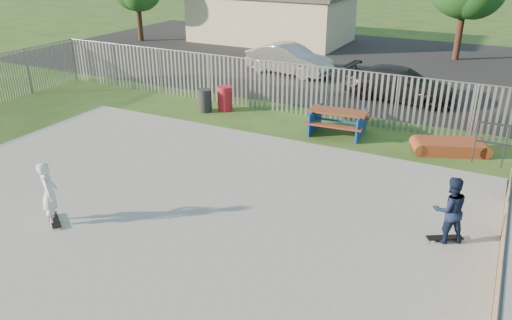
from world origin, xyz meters
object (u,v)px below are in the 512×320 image
at_px(car_dark, 400,84).
at_px(skater_white, 49,193).
at_px(funbox, 450,147).
at_px(skater_navy, 450,210).
at_px(picnic_table, 338,122).
at_px(car_silver, 289,59).
at_px(trash_bin_grey, 205,100).
at_px(trash_bin_red, 225,98).

height_order(car_dark, skater_white, skater_white).
xyz_separation_m(funbox, skater_navy, (0.65, -5.75, 0.72)).
xyz_separation_m(picnic_table, funbox, (3.81, -0.04, -0.23)).
xyz_separation_m(car_silver, skater_white, (1.10, -16.36, 0.15)).
relative_size(trash_bin_grey, car_silver, 0.20).
distance_m(funbox, car_silver, 11.40).
bearing_deg(funbox, skater_white, -151.90).
bearing_deg(car_dark, car_silver, 75.59).
bearing_deg(car_silver, skater_white, -166.53).
height_order(funbox, skater_white, skater_white).
height_order(trash_bin_grey, car_dark, car_dark).
bearing_deg(trash_bin_red, funbox, -3.39).
xyz_separation_m(picnic_table, car_silver, (-5.02, 7.15, 0.34)).
bearing_deg(skater_white, car_silver, -41.59).
distance_m(picnic_table, funbox, 3.82).
xyz_separation_m(trash_bin_grey, skater_white, (1.63, -9.20, 0.47)).
bearing_deg(funbox, skater_navy, -105.33).
relative_size(funbox, skater_white, 1.43).
bearing_deg(car_dark, trash_bin_red, 132.08).
bearing_deg(trash_bin_grey, skater_navy, -30.03).
bearing_deg(car_dark, skater_navy, -158.48).
height_order(funbox, car_dark, car_dark).
distance_m(trash_bin_grey, skater_white, 9.35).
relative_size(funbox, skater_navy, 1.43).
relative_size(trash_bin_red, skater_navy, 0.64).
distance_m(picnic_table, car_dark, 5.23).
height_order(picnic_table, funbox, picnic_table).
bearing_deg(trash_bin_grey, skater_white, -79.97).
bearing_deg(car_dark, skater_white, 165.03).
xyz_separation_m(picnic_table, skater_white, (-3.91, -9.21, 0.49)).
bearing_deg(funbox, car_dark, 96.35).
distance_m(trash_bin_red, car_dark, 7.54).
distance_m(trash_bin_red, car_silver, 6.68).
bearing_deg(trash_bin_grey, car_silver, 85.82).
bearing_deg(trash_bin_red, skater_white, -84.21).
bearing_deg(trash_bin_red, trash_bin_grey, -142.92).
relative_size(funbox, trash_bin_red, 2.24).
xyz_separation_m(trash_bin_red, car_dark, (5.95, 4.63, 0.22)).
xyz_separation_m(car_silver, car_dark, (6.07, -2.04, -0.06)).
height_order(car_dark, skater_navy, skater_navy).
height_order(funbox, skater_navy, skater_navy).
relative_size(car_dark, skater_navy, 3.08).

